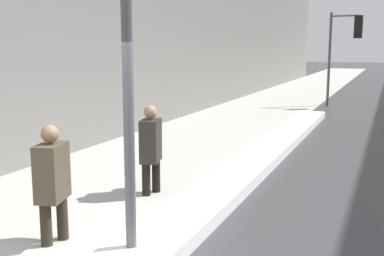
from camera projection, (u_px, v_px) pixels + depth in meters
The scene contains 5 objects.
sidewalk_slab at pixel (260, 109), 19.20m from camera, with size 4.00×80.00×0.01m.
snow_bank_curb at pixel (259, 158), 10.32m from camera, with size 0.86×14.86×0.21m.
traffic_light_near at pixel (347, 39), 19.50m from camera, with size 1.31×0.35×3.85m.
pedestrian_trailing at pixel (52, 179), 5.94m from camera, with size 0.40×0.55×1.51m.
pedestrian_with_shoulder_bag at pixel (151, 146), 7.98m from camera, with size 0.40×0.72×1.51m.
Camera 1 is at (2.77, -3.66, 2.44)m, focal length 45.00 mm.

